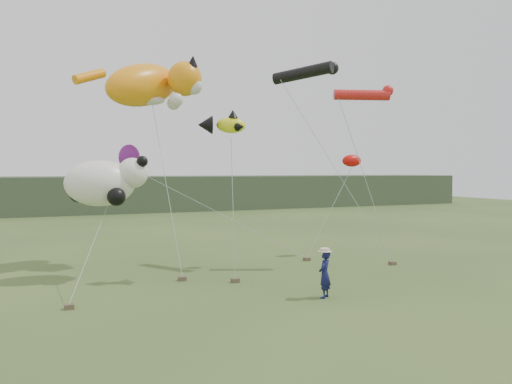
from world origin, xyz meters
The scene contains 9 objects.
ground centered at (0.00, 0.00, 0.00)m, with size 120.00×120.00×0.00m, color #385123.
headland centered at (-3.11, 44.69, 1.92)m, with size 90.00×13.00×4.00m.
festival_attendant centered at (0.79, 0.12, 0.88)m, with size 0.64×0.42×1.76m, color #131547.
sandbag_anchors centered at (-0.31, 4.49, 0.08)m, with size 15.54×5.13×0.17m.
cat_kite centered at (-3.64, 9.54, 9.03)m, with size 6.14×4.52×3.11m.
fish_kite centered at (-1.64, 4.68, 6.68)m, with size 2.16×1.44×1.08m.
tube_kites centered at (4.46, 5.82, 9.16)m, with size 5.08×3.83×2.01m.
panda_kite centered at (-6.22, 6.85, 4.20)m, with size 3.54×2.29×2.20m.
misc_kites centered at (-0.54, 9.34, 5.33)m, with size 13.00×2.84×1.31m.
Camera 1 is at (-8.64, -15.68, 4.71)m, focal length 35.00 mm.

